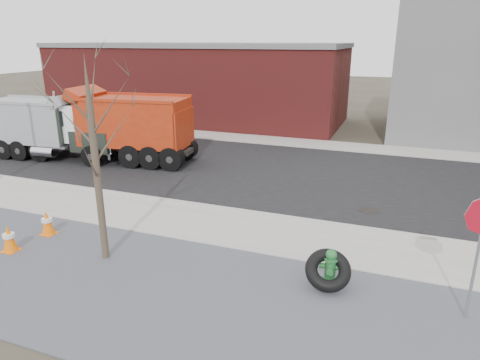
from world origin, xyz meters
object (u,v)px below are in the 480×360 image
at_px(dump_truck_grey, 47,125).
at_px(dump_truck_red_b, 115,125).
at_px(truck_tire, 328,270).
at_px(fire_hydrant, 330,269).

bearing_deg(dump_truck_grey, dump_truck_red_b, 5.33).
distance_m(truck_tire, dump_truck_red_b, 13.47).
bearing_deg(dump_truck_grey, fire_hydrant, -29.80).
bearing_deg(dump_truck_red_b, dump_truck_grey, 3.47).
xyz_separation_m(truck_tire, dump_truck_grey, (-14.58, 6.85, 1.11)).
height_order(fire_hydrant, dump_truck_grey, dump_truck_grey).
distance_m(dump_truck_red_b, dump_truck_grey, 3.52).
height_order(truck_tire, dump_truck_red_b, dump_truck_red_b).
distance_m(truck_tire, dump_truck_grey, 16.15).
bearing_deg(dump_truck_red_b, fire_hydrant, 139.60).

